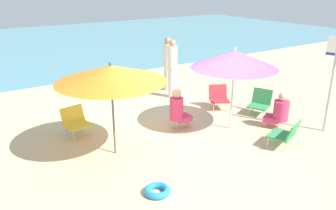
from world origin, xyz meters
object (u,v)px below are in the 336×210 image
Objects in this scene: person_b at (279,111)px; person_c at (168,64)px; umbrella_orange at (111,74)px; beach_chair_d at (260,102)px; person_a at (172,68)px; beach_chair_b at (286,133)px; beach_chair_c at (219,96)px; person_d at (178,109)px; warning_sign at (334,71)px; beach_chair_a at (76,121)px; umbrella_purple at (235,59)px; swim_ring at (157,191)px.

person_b is 3.99m from person_c.
umbrella_orange is at bearing -57.66° from person_c.
beach_chair_d is 0.82× the size of person_b.
person_a is at bearing -88.29° from beach_chair_d.
beach_chair_b is 2.58m from beach_chair_c.
warning_sign is at bearing -32.28° from person_d.
person_b is at bearing 37.22° from beach_chair_c.
beach_chair_a is at bearing 125.74° from warning_sign.
person_d is at bearing 148.72° from umbrella_purple.
person_a is 4.31m from warning_sign.
umbrella_orange is 4.81m from warning_sign.
beach_chair_c is at bearing -4.63° from person_c.
person_c reaches higher than beach_chair_a.
warning_sign is (1.54, -3.99, 0.56)m from person_a.
beach_chair_b is at bearing -29.52° from umbrella_orange.
beach_chair_a is 0.90× the size of beach_chair_d.
umbrella_orange is 1.22× the size of person_a.
person_c is 3.13m from person_d.
person_a reaches higher than person_c.
umbrella_purple is 2.71× the size of beach_chair_d.
person_a reaches higher than beach_chair_c.
person_a is at bearing -133.50° from beach_chair_c.
beach_chair_c is at bearing 20.39° from person_d.
beach_chair_a is 0.39× the size of person_c.
beach_chair_b is 1.04m from person_b.
person_d is 2.29× the size of swim_ring.
umbrella_purple is 4.44× the size of swim_ring.
umbrella_orange is 3.75m from beach_chair_b.
person_d is at bearing 14.79° from beach_chair_b.
person_c is (0.47, 3.35, -0.81)m from umbrella_purple.
beach_chair_b is at bearing 108.51° from person_b.
umbrella_orange is 0.94× the size of warning_sign.
beach_chair_b is (3.40, -3.01, -0.02)m from beach_chair_a.
person_d reaches higher than beach_chair_b.
beach_chair_d is 1.64× the size of swim_ring.
warning_sign is 5.08× the size of swim_ring.
beach_chair_d is 0.43× the size of person_c.
beach_chair_c is at bearing 73.30° from beach_chair_a.
person_b is (0.97, -0.59, -1.24)m from umbrella_purple.
person_c is at bearing 42.44° from umbrella_orange.
umbrella_orange is at bearing 136.67° from warning_sign.
person_a reaches higher than swim_ring.
person_c reaches higher than person_b.
warning_sign reaches higher than person_b.
beach_chair_b is at bearing -94.28° from person_a.
person_d is 2.66m from swim_ring.
person_c is (0.20, 4.71, 0.51)m from beach_chair_b.
beach_chair_a is 5.79m from warning_sign.
person_c reaches higher than beach_chair_c.
beach_chair_d is 0.32× the size of warning_sign.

